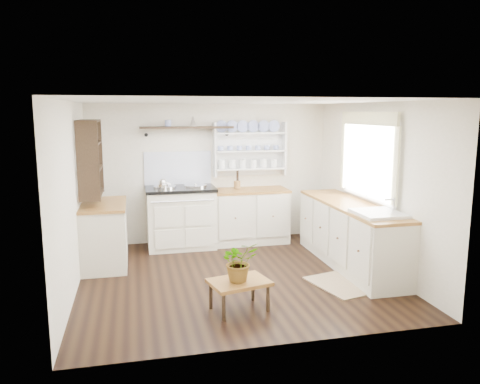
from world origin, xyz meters
name	(u,v)px	position (x,y,z in m)	size (l,w,h in m)	color
floor	(235,277)	(0.00, 0.00, 0.00)	(4.00, 3.80, 0.01)	black
wall_back	(211,173)	(0.00, 1.90, 1.15)	(4.00, 0.02, 2.30)	beige
wall_right	(375,186)	(2.00, 0.00, 1.15)	(0.02, 3.80, 2.30)	beige
wall_left	(72,198)	(-2.00, 0.00, 1.15)	(0.02, 3.80, 2.30)	beige
ceiling	(234,101)	(0.00, 0.00, 2.30)	(4.00, 3.80, 0.01)	white
window	(368,156)	(1.95, 0.15, 1.56)	(0.08, 1.55, 1.22)	white
aga_cooker	(181,217)	(-0.55, 1.57, 0.50)	(1.10, 0.76, 1.01)	white
back_cabinets	(249,215)	(0.60, 1.60, 0.46)	(1.27, 0.63, 0.90)	beige
right_cabinets	(350,234)	(1.70, 0.10, 0.46)	(0.62, 2.43, 0.90)	beige
belfast_sink	(378,223)	(1.70, -0.65, 0.80)	(0.55, 0.60, 0.45)	white
left_cabinets	(105,234)	(-1.70, 0.90, 0.46)	(0.62, 1.13, 0.90)	beige
plate_rack	(249,149)	(0.65, 1.86, 1.56)	(1.20, 0.22, 0.90)	white
high_shelf	(187,128)	(-0.40, 1.78, 1.91)	(1.50, 0.29, 0.16)	black
left_shelving	(90,157)	(-1.84, 0.90, 1.55)	(0.28, 0.80, 1.05)	black
kettle	(163,186)	(-0.83, 1.45, 1.03)	(0.17, 0.17, 0.21)	silver
utensil_crock	(237,185)	(0.41, 1.68, 0.97)	(0.11, 0.11, 0.13)	brown
center_table	(239,284)	(-0.18, -1.05, 0.30)	(0.72, 0.59, 0.34)	brown
potted_plant	(239,261)	(-0.18, -1.05, 0.57)	(0.40, 0.35, 0.45)	#3F7233
floor_rug	(339,285)	(1.23, -0.61, 0.01)	(0.55, 0.85, 0.02)	#7F614A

